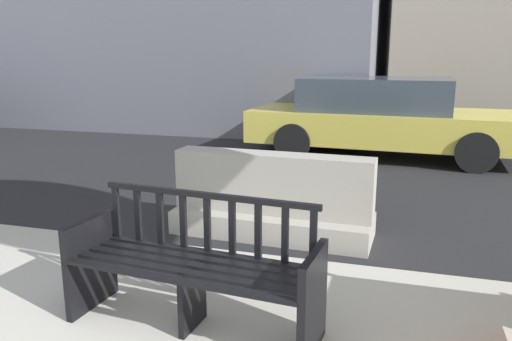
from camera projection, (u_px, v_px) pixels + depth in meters
street_asphalt at (354, 145)px, 10.13m from camera, size 120.00×12.00×0.01m
street_bench at (194, 271)px, 3.29m from camera, size 1.73×0.67×0.88m
jersey_barrier_centre at (272, 202)px, 5.02m from camera, size 2.03×0.76×0.84m
car_taxi_near at (382, 117)px, 8.92m from camera, size 4.82×2.20×1.39m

